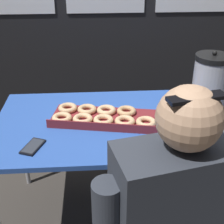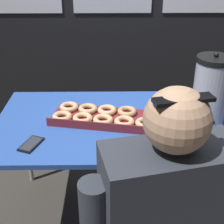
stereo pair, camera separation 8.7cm
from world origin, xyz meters
TOP-DOWN VIEW (x-y plane):
  - ground_plane at (0.00, 0.00)m, footprint 12.00×12.00m
  - folding_table at (0.00, 0.00)m, footprint 1.42×0.84m
  - donut_box at (-0.07, 0.01)m, footprint 0.67×0.38m
  - coffee_urn at (0.53, -0.02)m, footprint 0.20×0.23m
  - cell_phone at (-0.44, -0.25)m, footprint 0.12×0.16m

SIDE VIEW (x-z plane):
  - ground_plane at x=0.00m, z-range 0.00..0.00m
  - folding_table at x=0.00m, z-range 0.34..1.10m
  - cell_phone at x=-0.44m, z-range 0.76..0.77m
  - donut_box at x=-0.07m, z-range 0.76..0.81m
  - coffee_urn at x=0.53m, z-range 0.75..1.18m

